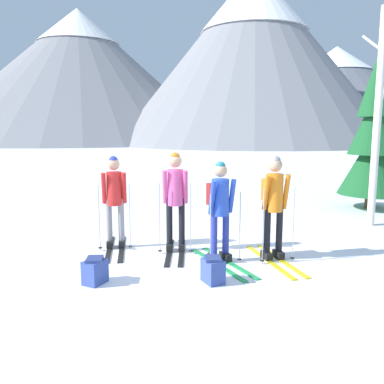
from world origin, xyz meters
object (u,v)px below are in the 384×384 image
skier_in_blue (220,207)px  pine_tree_near (374,138)px  skier_in_red (115,197)px  skier_in_orange (274,202)px  skier_in_pink (175,197)px  birch_tree_slender (378,118)px  backpack_on_snow_front (95,271)px  backpack_on_snow_beside (213,270)px

skier_in_blue → pine_tree_near: pine_tree_near is taller
skier_in_red → skier_in_blue: 2.04m
skier_in_red → pine_tree_near: size_ratio=0.40×
skier_in_orange → pine_tree_near: pine_tree_near is taller
skier_in_pink → birch_tree_slender: 5.01m
skier_in_orange → pine_tree_near: bearing=47.2°
skier_in_red → skier_in_pink: skier_in_pink is taller
pine_tree_near → backpack_on_snow_front: pine_tree_near is taller
birch_tree_slender → skier_in_red: bearing=-166.3°
backpack_on_snow_front → skier_in_orange: bearing=17.6°
skier_in_pink → skier_in_orange: (1.62, -0.57, -0.00)m
skier_in_red → backpack_on_snow_beside: bearing=-49.4°
skier_in_red → backpack_on_snow_beside: 2.56m
skier_in_red → birch_tree_slender: (5.60, 1.37, 1.45)m
skier_in_red → backpack_on_snow_beside: (1.59, -1.86, -0.77)m
skier_in_pink → backpack_on_snow_front: 2.05m
skier_in_blue → skier_in_pink: bearing=138.1°
pine_tree_near → birch_tree_slender: bearing=-116.6°
pine_tree_near → backpack_on_snow_beside: bearing=-134.1°
skier_in_red → backpack_on_snow_front: size_ratio=4.27×
pine_tree_near → birch_tree_slender: (-0.94, -1.87, 0.48)m
skier_in_red → birch_tree_slender: size_ratio=0.36×
backpack_on_snow_front → skier_in_red: bearing=87.2°
skier_in_blue → skier_in_orange: size_ratio=0.97×
skier_in_blue → birch_tree_slender: (3.79, 2.32, 1.48)m
skier_in_orange → birch_tree_slender: 3.92m
skier_in_red → backpack_on_snow_front: (-0.09, -1.77, -0.77)m
skier_in_blue → backpack_on_snow_beside: 1.20m
birch_tree_slender → backpack_on_snow_front: size_ratio=11.94×
skier_in_blue → birch_tree_slender: bearing=31.4°
birch_tree_slender → backpack_on_snow_front: bearing=-151.1°
skier_in_red → backpack_on_snow_front: 1.94m
backpack_on_snow_beside → pine_tree_near: bearing=45.9°
backpack_on_snow_beside → backpack_on_snow_front: bearing=177.2°
skier_in_pink → birch_tree_slender: size_ratio=0.37×
skier_in_pink → skier_in_orange: 1.71m
skier_in_pink → skier_in_blue: skier_in_pink is taller
pine_tree_near → backpack_on_snow_front: bearing=-142.9°
pine_tree_near → backpack_on_snow_front: 8.49m
skier_in_pink → skier_in_red: bearing=164.1°
birch_tree_slender → backpack_on_snow_beside: 5.60m
skier_in_orange → birch_tree_slender: birch_tree_slender is taller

